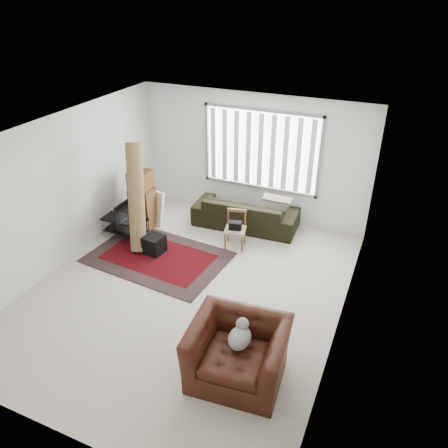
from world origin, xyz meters
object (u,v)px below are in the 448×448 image
at_px(side_chair, 235,228).
at_px(moving_boxes, 143,201).
at_px(tv_stand, 125,224).
at_px(armchair, 238,349).
at_px(sofa, 246,208).

bearing_deg(side_chair, moving_boxes, 167.12).
distance_m(tv_stand, moving_boxes, 0.66).
distance_m(side_chair, armchair, 3.23).
distance_m(tv_stand, sofa, 2.51).
xyz_separation_m(moving_boxes, sofa, (1.99, 0.84, -0.15)).
relative_size(moving_boxes, sofa, 0.56).
bearing_deg(armchair, tv_stand, 139.93).
height_order(tv_stand, side_chair, side_chair).
xyz_separation_m(sofa, armchair, (1.37, -3.81, 0.04)).
xyz_separation_m(side_chair, armchair, (1.26, -2.98, 0.05)).
xyz_separation_m(tv_stand, sofa, (2.04, 1.45, 0.09)).
relative_size(moving_boxes, side_chair, 1.66).
height_order(tv_stand, moving_boxes, moving_boxes).
distance_m(moving_boxes, armchair, 4.48).
relative_size(sofa, side_chair, 2.95).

